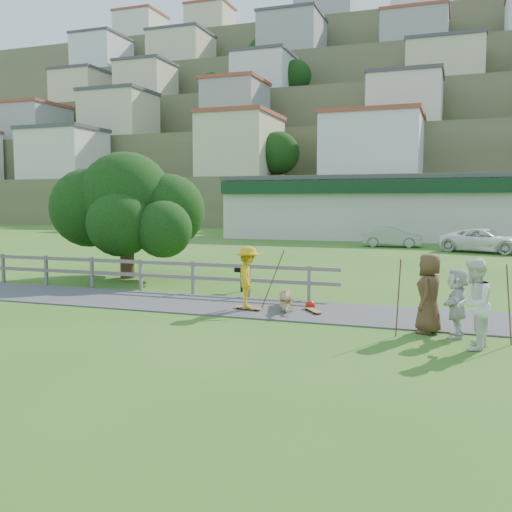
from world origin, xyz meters
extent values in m
plane|color=#2F5F1B|center=(0.00, 0.00, 0.00)|extent=(260.00, 260.00, 0.00)
cube|color=#3C3C3F|center=(0.00, 1.50, 0.02)|extent=(34.00, 3.00, 0.04)
cube|color=#6A655D|center=(-10.00, 3.30, 0.55)|extent=(0.10, 0.10, 1.10)
cube|color=#6A655D|center=(-8.00, 3.30, 0.55)|extent=(0.10, 0.10, 1.10)
cube|color=#6A655D|center=(-6.00, 3.30, 0.55)|extent=(0.10, 0.10, 1.10)
cube|color=#6A655D|center=(-4.00, 3.30, 0.55)|extent=(0.10, 0.10, 1.10)
cube|color=#6A655D|center=(-2.00, 3.30, 0.55)|extent=(0.10, 0.10, 1.10)
cube|color=#6A655D|center=(0.00, 3.30, 0.55)|extent=(0.10, 0.10, 1.10)
cube|color=#6A655D|center=(2.00, 3.30, 0.55)|extent=(0.10, 0.10, 1.10)
cube|color=#6A655D|center=(-4.50, 3.30, 1.00)|extent=(15.00, 0.08, 0.12)
cube|color=#6A655D|center=(-4.50, 3.30, 0.55)|extent=(15.00, 0.08, 0.12)
cube|color=beige|center=(4.00, 35.00, 2.40)|extent=(32.00, 10.00, 4.80)
cube|color=#13351B|center=(4.00, 29.80, 4.20)|extent=(32.00, 0.60, 1.00)
cube|color=#45454A|center=(4.00, 35.00, 4.95)|extent=(32.50, 10.50, 0.30)
cube|color=#575F37|center=(0.00, 55.00, 3.00)|extent=(220.00, 14.00, 6.00)
cube|color=silver|center=(0.00, 55.00, 9.50)|extent=(10.00, 9.00, 7.00)
cube|color=#45454A|center=(0.00, 55.00, 13.25)|extent=(10.40, 9.40, 0.50)
cube|color=#575F37|center=(0.00, 68.00, 6.50)|extent=(220.00, 14.00, 13.00)
cube|color=silver|center=(0.00, 68.00, 16.50)|extent=(10.00, 9.00, 7.00)
cube|color=#45454A|center=(0.00, 68.00, 20.25)|extent=(10.40, 9.40, 0.50)
cube|color=#575F37|center=(0.00, 81.00, 10.50)|extent=(220.00, 14.00, 21.00)
cube|color=silver|center=(0.00, 81.00, 24.50)|extent=(10.00, 9.00, 7.00)
cube|color=#45454A|center=(0.00, 81.00, 28.25)|extent=(10.40, 9.40, 0.50)
cube|color=#575F37|center=(0.00, 94.00, 15.00)|extent=(220.00, 14.00, 30.00)
cube|color=silver|center=(0.00, 94.00, 33.50)|extent=(10.00, 9.00, 7.00)
cube|color=#45454A|center=(0.00, 94.00, 37.25)|extent=(10.40, 9.40, 0.50)
cube|color=#575F37|center=(0.00, 108.00, 20.00)|extent=(220.00, 14.00, 40.00)
imported|color=gold|center=(0.79, 1.04, 0.87)|extent=(1.00, 1.28, 1.74)
imported|color=tan|center=(1.82, 1.41, 0.33)|extent=(1.83, 0.97, 0.65)
imported|color=white|center=(6.67, -1.29, 0.95)|extent=(0.89, 1.05, 1.91)
imported|color=brown|center=(5.72, -0.08, 0.94)|extent=(0.70, 0.98, 1.88)
imported|color=silver|center=(6.35, -0.31, 0.80)|extent=(0.59, 1.51, 1.59)
imported|color=gray|center=(2.21, 25.68, 0.66)|extent=(4.08, 1.56, 1.33)
imported|color=white|center=(7.97, 23.03, 0.72)|extent=(5.69, 4.00, 1.44)
sphere|color=#AE180D|center=(2.42, 1.76, 0.14)|extent=(0.28, 0.28, 0.28)
cylinder|color=#513020|center=(1.39, 1.44, 0.93)|extent=(0.03, 0.03, 1.85)
cylinder|color=#513020|center=(5.08, -0.69, 0.89)|extent=(0.03, 0.03, 1.79)
cylinder|color=#513020|center=(7.40, -0.67, 0.88)|extent=(0.03, 0.03, 1.76)
camera|label=1|loc=(6.26, -13.88, 3.09)|focal=40.00mm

